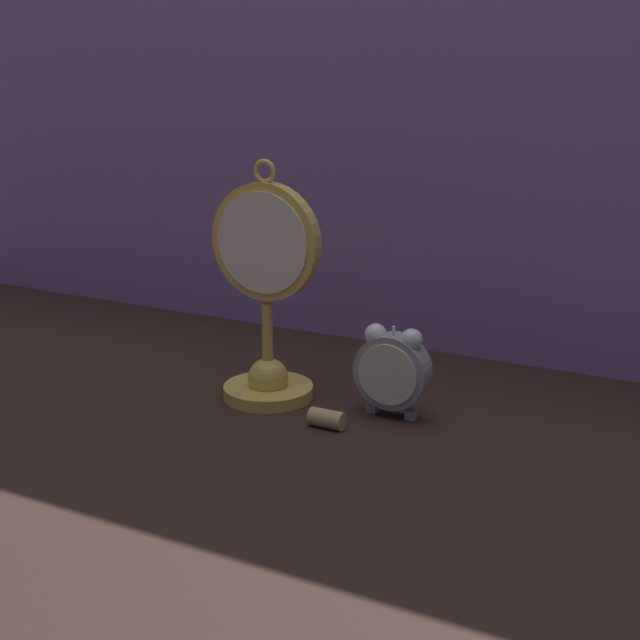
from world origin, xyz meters
The scene contains 5 objects.
ground_plane centered at (0.00, 0.00, 0.00)m, with size 4.00×4.00×0.00m, color black.
fabric_backdrop_drape centered at (0.00, 0.33, 0.33)m, with size 1.79×0.01×0.67m, color #8460A8.
pocket_watch_on_stand centered at (-0.06, 0.04, 0.12)m, with size 0.15×0.12×0.30m.
alarm_clock_twin_bell centered at (0.11, 0.06, 0.06)m, with size 0.09×0.03×0.11m.
wine_cork centered at (0.06, -0.01, 0.01)m, with size 0.02×0.02×0.04m, color tan.
Camera 1 is at (0.50, -0.87, 0.42)m, focal length 50.00 mm.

